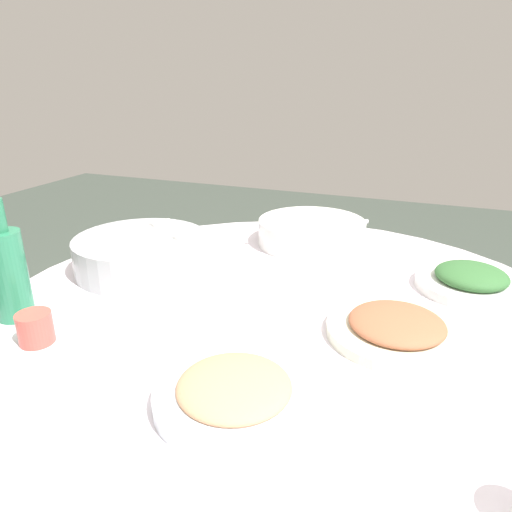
{
  "coord_description": "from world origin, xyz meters",
  "views": [
    {
      "loc": [
        0.79,
        0.24,
        1.19
      ],
      "look_at": [
        -0.12,
        -0.11,
        0.81
      ],
      "focal_mm": 32.53,
      "sensor_mm": 36.0,
      "label": 1
    }
  ],
  "objects_px": {
    "dish_tofu_braise": "(396,328)",
    "green_bottle": "(8,272)",
    "rice_bowl": "(142,253)",
    "soup_bowl": "(311,233)",
    "dish_greens": "(471,280)",
    "round_dining_table": "(285,367)",
    "dish_shrimp": "(234,392)",
    "tea_cup_near": "(35,328)"
  },
  "relations": [
    {
      "from": "dish_tofu_braise",
      "to": "green_bottle",
      "type": "height_order",
      "value": "green_bottle"
    },
    {
      "from": "rice_bowl",
      "to": "soup_bowl",
      "type": "bearing_deg",
      "value": 134.14
    },
    {
      "from": "dish_tofu_braise",
      "to": "green_bottle",
      "type": "distance_m",
      "value": 0.73
    },
    {
      "from": "dish_greens",
      "to": "soup_bowl",
      "type": "bearing_deg",
      "value": -111.68
    },
    {
      "from": "dish_tofu_braise",
      "to": "rice_bowl",
      "type": "bearing_deg",
      "value": -99.29
    },
    {
      "from": "round_dining_table",
      "to": "dish_shrimp",
      "type": "bearing_deg",
      "value": 3.2
    },
    {
      "from": "dish_tofu_braise",
      "to": "tea_cup_near",
      "type": "xyz_separation_m",
      "value": [
        0.25,
        -0.59,
        0.01
      ]
    },
    {
      "from": "soup_bowl",
      "to": "rice_bowl",
      "type": "bearing_deg",
      "value": -45.86
    },
    {
      "from": "round_dining_table",
      "to": "green_bottle",
      "type": "xyz_separation_m",
      "value": [
        0.21,
        -0.48,
        0.23
      ]
    },
    {
      "from": "dish_greens",
      "to": "dish_shrimp",
      "type": "xyz_separation_m",
      "value": [
        0.54,
        -0.33,
        -0.0
      ]
    },
    {
      "from": "round_dining_table",
      "to": "soup_bowl",
      "type": "xyz_separation_m",
      "value": [
        -0.4,
        -0.06,
        0.17
      ]
    },
    {
      "from": "dish_tofu_braise",
      "to": "green_bottle",
      "type": "relative_size",
      "value": 1.05
    },
    {
      "from": "rice_bowl",
      "to": "dish_shrimp",
      "type": "xyz_separation_m",
      "value": [
        0.37,
        0.41,
        -0.02
      ]
    },
    {
      "from": "round_dining_table",
      "to": "dish_tofu_braise",
      "type": "xyz_separation_m",
      "value": [
        0.02,
        0.21,
        0.15
      ]
    },
    {
      "from": "round_dining_table",
      "to": "soup_bowl",
      "type": "relative_size",
      "value": 4.16
    },
    {
      "from": "dish_shrimp",
      "to": "dish_greens",
      "type": "bearing_deg",
      "value": 148.36
    },
    {
      "from": "green_bottle",
      "to": "tea_cup_near",
      "type": "bearing_deg",
      "value": 62.29
    },
    {
      "from": "dish_greens",
      "to": "green_bottle",
      "type": "distance_m",
      "value": 0.95
    },
    {
      "from": "dish_shrimp",
      "to": "dish_tofu_braise",
      "type": "bearing_deg",
      "value": 144.02
    },
    {
      "from": "rice_bowl",
      "to": "tea_cup_near",
      "type": "relative_size",
      "value": 5.22
    },
    {
      "from": "round_dining_table",
      "to": "green_bottle",
      "type": "bearing_deg",
      "value": -66.1
    },
    {
      "from": "rice_bowl",
      "to": "dish_tofu_braise",
      "type": "relative_size",
      "value": 1.27
    },
    {
      "from": "tea_cup_near",
      "to": "dish_tofu_braise",
      "type": "bearing_deg",
      "value": 113.0
    },
    {
      "from": "dish_tofu_braise",
      "to": "green_bottle",
      "type": "xyz_separation_m",
      "value": [
        0.19,
        -0.7,
        0.08
      ]
    },
    {
      "from": "dish_shrimp",
      "to": "green_bottle",
      "type": "height_order",
      "value": "green_bottle"
    },
    {
      "from": "soup_bowl",
      "to": "dish_tofu_braise",
      "type": "distance_m",
      "value": 0.5
    },
    {
      "from": "dish_greens",
      "to": "dish_tofu_braise",
      "type": "bearing_deg",
      "value": -26.67
    },
    {
      "from": "round_dining_table",
      "to": "dish_shrimp",
      "type": "xyz_separation_m",
      "value": [
        0.3,
        0.02,
        0.15
      ]
    },
    {
      "from": "round_dining_table",
      "to": "dish_greens",
      "type": "height_order",
      "value": "dish_greens"
    },
    {
      "from": "soup_bowl",
      "to": "dish_tofu_braise",
      "type": "relative_size",
      "value": 1.18
    },
    {
      "from": "dish_shrimp",
      "to": "dish_tofu_braise",
      "type": "distance_m",
      "value": 0.34
    },
    {
      "from": "soup_bowl",
      "to": "green_bottle",
      "type": "xyz_separation_m",
      "value": [
        0.61,
        -0.43,
        0.06
      ]
    },
    {
      "from": "rice_bowl",
      "to": "soup_bowl",
      "type": "height_order",
      "value": "rice_bowl"
    },
    {
      "from": "round_dining_table",
      "to": "soup_bowl",
      "type": "height_order",
      "value": "soup_bowl"
    },
    {
      "from": "soup_bowl",
      "to": "dish_greens",
      "type": "bearing_deg",
      "value": 68.32
    },
    {
      "from": "soup_bowl",
      "to": "dish_greens",
      "type": "xyz_separation_m",
      "value": [
        0.16,
        0.4,
        -0.01
      ]
    },
    {
      "from": "dish_greens",
      "to": "round_dining_table",
      "type": "bearing_deg",
      "value": -55.24
    },
    {
      "from": "rice_bowl",
      "to": "dish_tofu_braise",
      "type": "bearing_deg",
      "value": 80.71
    },
    {
      "from": "round_dining_table",
      "to": "soup_bowl",
      "type": "distance_m",
      "value": 0.44
    },
    {
      "from": "dish_greens",
      "to": "dish_tofu_braise",
      "type": "relative_size",
      "value": 0.93
    },
    {
      "from": "green_bottle",
      "to": "dish_greens",
      "type": "bearing_deg",
      "value": 118.72
    },
    {
      "from": "rice_bowl",
      "to": "dish_shrimp",
      "type": "bearing_deg",
      "value": 47.53
    }
  ]
}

